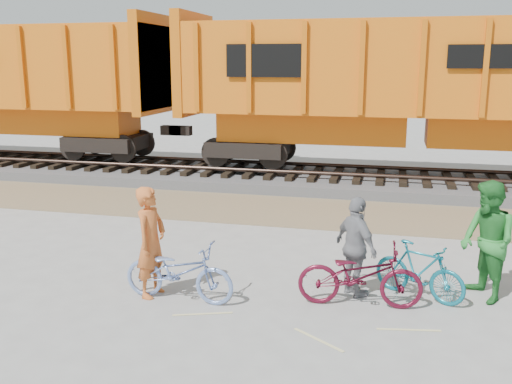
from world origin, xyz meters
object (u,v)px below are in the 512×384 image
at_px(bicycle_teal, 419,271).
at_px(person_woman, 356,247).
at_px(bicycle_blue, 179,272).
at_px(person_man, 487,242).
at_px(person_solo, 151,242).
at_px(bicycle_maroon, 360,275).
at_px(hopper_car_center, 419,87).

xyz_separation_m(bicycle_teal, person_woman, (-1.00, -0.14, 0.36)).
distance_m(bicycle_blue, bicycle_teal, 3.81).
bearing_deg(person_man, bicycle_teal, -103.14).
height_order(bicycle_blue, person_solo, person_solo).
distance_m(bicycle_maroon, person_solo, 3.33).
xyz_separation_m(hopper_car_center, person_solo, (-4.28, -9.28, -2.11)).
distance_m(hopper_car_center, person_solo, 10.44).
height_order(hopper_car_center, person_man, hopper_car_center).
xyz_separation_m(bicycle_maroon, person_solo, (-3.28, -0.36, 0.40)).
distance_m(bicycle_blue, person_man, 4.86).
height_order(bicycle_blue, person_woman, person_woman).
height_order(bicycle_teal, person_woman, person_woman).
relative_size(bicycle_teal, person_woman, 0.93).
distance_m(bicycle_teal, person_man, 1.14).
bearing_deg(bicycle_maroon, person_man, -73.61).
xyz_separation_m(hopper_car_center, bicycle_maroon, (-1.00, -8.92, -2.51)).
relative_size(bicycle_maroon, person_woman, 1.16).
xyz_separation_m(hopper_car_center, bicycle_teal, (-0.10, -8.39, -2.55)).
bearing_deg(person_solo, person_man, -71.59).
bearing_deg(hopper_car_center, bicycle_blue, -111.94).
height_order(person_solo, person_woman, person_solo).
distance_m(hopper_car_center, person_man, 8.49).
relative_size(bicycle_teal, bicycle_maroon, 0.80).
height_order(hopper_car_center, bicycle_teal, hopper_car_center).
bearing_deg(bicycle_teal, person_solo, 129.48).
relative_size(hopper_car_center, bicycle_blue, 7.71).
bearing_deg(person_man, bicycle_blue, -100.13).
bearing_deg(hopper_car_center, person_solo, -114.75).
height_order(person_solo, person_man, person_man).
bearing_deg(person_woman, hopper_car_center, -48.60).
xyz_separation_m(bicycle_blue, bicycle_maroon, (2.78, 0.46, 0.02)).
height_order(bicycle_maroon, person_woman, person_woman).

